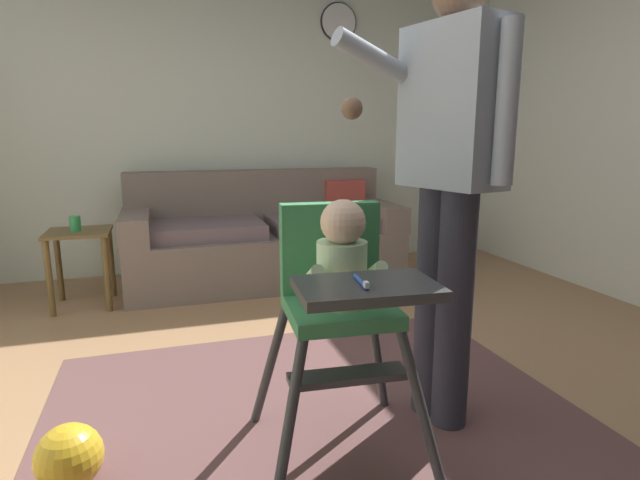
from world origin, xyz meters
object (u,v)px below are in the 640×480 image
at_px(couch, 264,239).
at_px(adult_standing, 449,179).
at_px(wall_clock, 339,22).
at_px(sippy_cup, 75,223).
at_px(toy_ball_second, 69,457).
at_px(side_table, 80,251).
at_px(high_chair, 340,283).

relative_size(couch, adult_standing, 1.21).
bearing_deg(wall_clock, sippy_cup, -160.55).
relative_size(toy_ball_second, side_table, 0.41).
height_order(adult_standing, side_table, adult_standing).
relative_size(adult_standing, side_table, 3.31).
bearing_deg(side_table, adult_standing, -51.20).
xyz_separation_m(toy_ball_second, wall_clock, (1.89, 2.72, 1.98)).
bearing_deg(toy_ball_second, wall_clock, 55.22).
height_order(toy_ball_second, side_table, side_table).
xyz_separation_m(toy_ball_second, side_table, (-0.20, 1.97, 0.27)).
bearing_deg(adult_standing, wall_clock, -114.08).
xyz_separation_m(couch, high_chair, (-0.20, -2.34, 0.32)).
height_order(high_chair, sippy_cup, high_chair).
bearing_deg(toy_ball_second, side_table, 95.74).
relative_size(adult_standing, sippy_cup, 17.24).
bearing_deg(high_chair, wall_clock, 165.36).
height_order(adult_standing, toy_ball_second, adult_standing).
height_order(high_chair, adult_standing, adult_standing).
xyz_separation_m(toy_ball_second, sippy_cup, (-0.21, 1.97, 0.46)).
bearing_deg(couch, side_table, -78.54).
xyz_separation_m(side_table, wall_clock, (2.08, 0.74, 1.71)).
bearing_deg(side_table, high_chair, -61.93).
distance_m(sippy_cup, wall_clock, 2.70).
distance_m(couch, high_chair, 2.37).
bearing_deg(high_chair, sippy_cup, -147.06).
height_order(couch, sippy_cup, couch).
relative_size(adult_standing, toy_ball_second, 7.99).
bearing_deg(couch, adult_standing, 6.97).
relative_size(couch, wall_clock, 6.48).
bearing_deg(side_table, sippy_cup, 180.00).
xyz_separation_m(high_chair, toy_ball_second, (-0.91, 0.10, -0.54)).
bearing_deg(side_table, toy_ball_second, -84.26).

